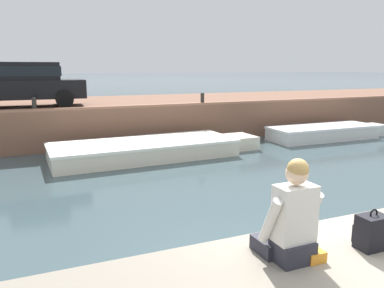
{
  "coord_description": "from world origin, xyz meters",
  "views": [
    {
      "loc": [
        -2.98,
        -3.19,
        2.7
      ],
      "look_at": [
        -0.29,
        3.31,
        1.27
      ],
      "focal_mm": 35.0,
      "sensor_mm": 36.0,
      "label": 1
    }
  ],
  "objects": [
    {
      "name": "mooring_bollard_east",
      "position": [
        2.78,
        9.7,
        1.6
      ],
      "size": [
        0.15,
        0.15,
        0.45
      ],
      "color": "#2D2B28",
      "rests_on": "far_quay_wall"
    },
    {
      "name": "backpack_on_ledge",
      "position": [
        -0.07,
        -0.72,
        1.13
      ],
      "size": [
        0.28,
        0.24,
        0.41
      ],
      "color": "black",
      "rests_on": "near_quay"
    },
    {
      "name": "boat_moored_central_cream",
      "position": [
        0.22,
        7.68,
        0.26
      ],
      "size": [
        6.71,
        2.37,
        0.52
      ],
      "color": "silver",
      "rests_on": "ground"
    },
    {
      "name": "person_seated_left",
      "position": [
        -0.93,
        -0.59,
        1.34
      ],
      "size": [
        0.53,
        0.52,
        0.97
      ],
      "color": "#282833",
      "rests_on": "near_quay"
    },
    {
      "name": "far_wall_coping",
      "position": [
        0.0,
        9.57,
        1.4
      ],
      "size": [
        60.0,
        0.24,
        0.08
      ],
      "primitive_type": "cube",
      "color": "#9F6C52",
      "rests_on": "far_quay_wall"
    },
    {
      "name": "far_quay_wall",
      "position": [
        0.0,
        12.45,
        0.68
      ],
      "size": [
        60.0,
        6.0,
        1.36
      ],
      "primitive_type": "cube",
      "color": "brown",
      "rests_on": "ground"
    },
    {
      "name": "snack_bag",
      "position": [
        -0.75,
        -0.73,
        1.02
      ],
      "size": [
        0.18,
        0.12,
        0.1
      ],
      "primitive_type": "cube",
      "color": "orange",
      "rests_on": "near_quay"
    },
    {
      "name": "boat_moored_east_white",
      "position": [
        7.32,
        8.0,
        0.26
      ],
      "size": [
        5.17,
        1.51,
        0.52
      ],
      "color": "white",
      "rests_on": "ground"
    },
    {
      "name": "car_left_inner_black",
      "position": [
        -3.24,
        11.25,
        2.2
      ],
      "size": [
        3.99,
        2.02,
        1.54
      ],
      "color": "black",
      "rests_on": "far_quay_wall"
    },
    {
      "name": "ground_plane",
      "position": [
        0.0,
        4.72,
        0.0
      ],
      "size": [
        400.0,
        400.0,
        0.0
      ],
      "primitive_type": "plane",
      "color": "#3D5156"
    },
    {
      "name": "bottle_drink",
      "position": [
        -0.57,
        -0.48,
        1.06
      ],
      "size": [
        0.06,
        0.06,
        0.2
      ],
      "color": "#CCC64C",
      "rests_on": "near_quay"
    },
    {
      "name": "mooring_bollard_mid",
      "position": [
        -3.07,
        9.7,
        1.6
      ],
      "size": [
        0.15,
        0.15,
        0.45
      ],
      "color": "#2D2B28",
      "rests_on": "far_quay_wall"
    }
  ]
}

